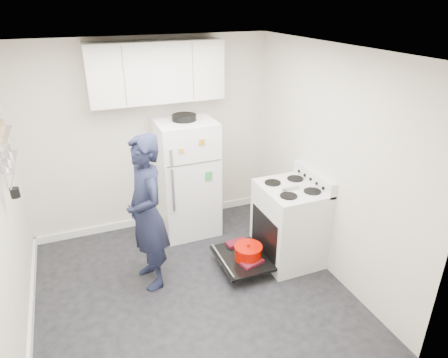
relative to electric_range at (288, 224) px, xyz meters
name	(u,v)px	position (x,y,z in m)	size (l,w,h in m)	color
room	(183,190)	(-1.29, -0.12, 0.74)	(3.21, 3.21, 2.51)	black
electric_range	(288,224)	(0.00, 0.00, 0.00)	(0.66, 0.76, 1.10)	silver
open_oven_door	(245,255)	(-0.56, -0.02, -0.27)	(0.55, 0.70, 0.24)	black
refrigerator	(187,177)	(-0.90, 1.10, 0.30)	(0.72, 0.74, 1.60)	white
upper_cabinets	(156,72)	(-1.16, 1.28, 1.63)	(1.60, 0.33, 0.70)	silver
wall_shelf_rack	(4,150)	(-2.78, 0.34, 1.21)	(0.14, 0.60, 0.61)	#B2B2B7
person	(147,214)	(-1.61, 0.19, 0.39)	(0.62, 0.41, 1.71)	#181C35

